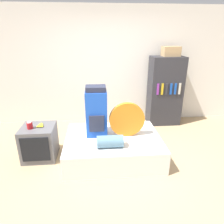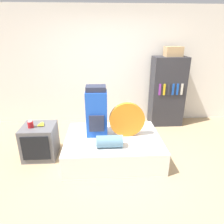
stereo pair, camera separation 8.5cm
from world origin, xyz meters
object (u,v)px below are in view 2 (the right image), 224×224
(bookshelf, at_px, (167,92))
(backpack, at_px, (97,112))
(television, at_px, (40,141))
(sleeping_roll, at_px, (109,141))
(canister, at_px, (31,124))
(tent_bag, at_px, (127,120))
(cardboard_box, at_px, (173,51))

(bookshelf, bearing_deg, backpack, -141.96)
(television, bearing_deg, sleeping_roll, -18.93)
(canister, height_order, bookshelf, bookshelf)
(tent_bag, relative_size, television, 1.02)
(tent_bag, relative_size, cardboard_box, 1.65)
(sleeping_roll, distance_m, cardboard_box, 2.50)
(tent_bag, xyz_separation_m, bookshelf, (1.09, 1.32, 0.10))
(backpack, relative_size, canister, 7.28)
(tent_bag, distance_m, canister, 1.58)
(cardboard_box, bearing_deg, canister, -154.19)
(backpack, xyz_separation_m, tent_bag, (0.50, -0.08, -0.12))
(sleeping_roll, height_order, cardboard_box, cardboard_box)
(bookshelf, bearing_deg, sleeping_roll, -129.93)
(backpack, xyz_separation_m, television, (-0.98, -0.02, -0.51))
(backpack, relative_size, bookshelf, 0.55)
(backpack, bearing_deg, sleeping_roll, -65.21)
(backpack, distance_m, tent_bag, 0.52)
(television, bearing_deg, canister, -155.67)
(television, bearing_deg, cardboard_box, 25.86)
(backpack, relative_size, cardboard_box, 2.39)
(bookshelf, height_order, cardboard_box, cardboard_box)
(backpack, xyz_separation_m, sleeping_roll, (0.19, -0.42, -0.32))
(sleeping_roll, xyz_separation_m, bookshelf, (1.39, 1.66, 0.30))
(backpack, distance_m, canister, 1.09)
(tent_bag, bearing_deg, sleeping_roll, -131.72)
(backpack, bearing_deg, cardboard_box, 37.39)
(backpack, height_order, television, backpack)
(television, xyz_separation_m, cardboard_box, (2.62, 1.27, 1.37))
(sleeping_roll, bearing_deg, canister, 164.26)
(television, xyz_separation_m, bookshelf, (2.57, 1.26, 0.49))
(canister, bearing_deg, television, 24.33)
(canister, relative_size, bookshelf, 0.08)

